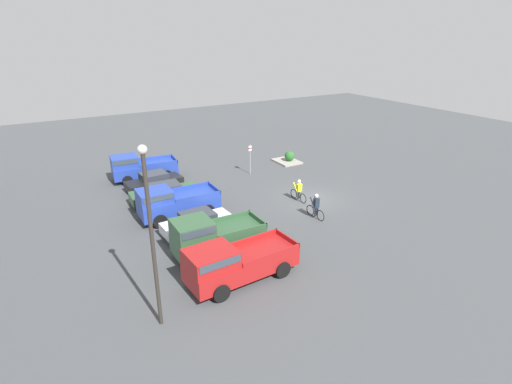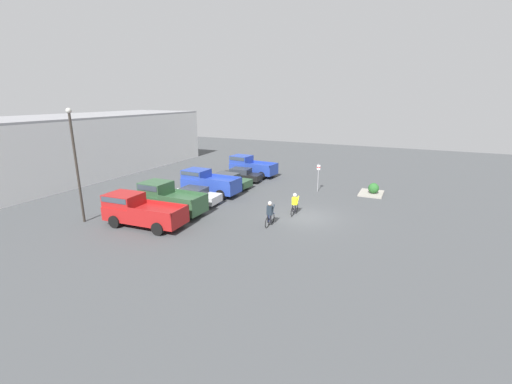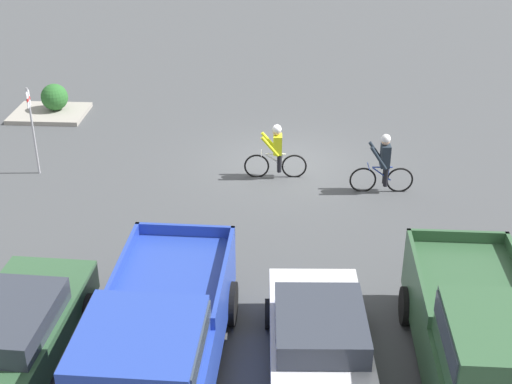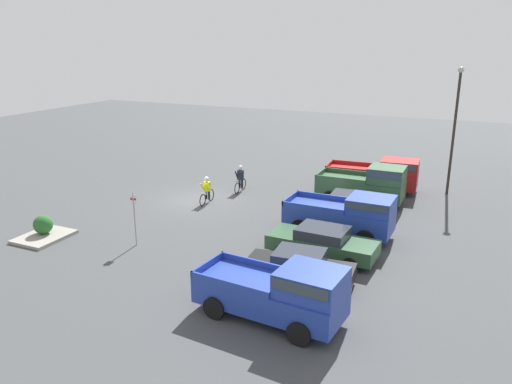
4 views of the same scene
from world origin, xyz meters
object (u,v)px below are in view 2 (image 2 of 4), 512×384
object	(u,v)px
pickup_truck_0	(139,210)
cyclist_0	(295,203)
sedan_0	(194,196)
lamppost	(75,158)
sedan_2	(241,175)
pickup_truck_3	(250,166)
pickup_truck_1	(168,198)
pickup_truck_2	(207,182)
cyclist_1	(270,213)
fire_lane_sign	(318,175)
shrub	(374,188)
sedan_1	(226,180)

from	to	relation	value
pickup_truck_0	cyclist_0	world-z (taller)	pickup_truck_0
sedan_0	lamppost	distance (m)	8.97
sedan_2	pickup_truck_3	size ratio (longest dim) A/B	0.82
pickup_truck_0	lamppost	xyz separation A→B (m)	(-1.14, 4.03, 3.36)
pickup_truck_1	pickup_truck_0	bearing A→B (deg)	177.43
sedan_0	pickup_truck_2	size ratio (longest dim) A/B	0.84
pickup_truck_3	sedan_2	bearing A→B (deg)	-172.60
sedan_0	cyclist_1	bearing A→B (deg)	-104.14
fire_lane_sign	pickup_truck_2	bearing A→B (deg)	120.65
lamppost	pickup_truck_0	bearing A→B (deg)	-74.15
pickup_truck_1	sedan_2	world-z (taller)	pickup_truck_1
pickup_truck_3	fire_lane_sign	distance (m)	9.22
pickup_truck_1	fire_lane_sign	xyz separation A→B (m)	(10.71, -8.42, 0.38)
pickup_truck_2	fire_lane_sign	bearing A→B (deg)	-59.35
sedan_0	cyclist_1	world-z (taller)	cyclist_1
sedan_0	cyclist_1	xyz separation A→B (m)	(-1.88, -7.47, 0.18)
fire_lane_sign	shrub	size ratio (longest dim) A/B	2.79
sedan_1	sedan_2	bearing A→B (deg)	-1.51
pickup_truck_2	cyclist_1	size ratio (longest dim) A/B	2.97
pickup_truck_2	cyclist_1	bearing A→B (deg)	-120.39
sedan_0	pickup_truck_3	distance (m)	11.26
cyclist_1	fire_lane_sign	world-z (taller)	fire_lane_sign
pickup_truck_1	pickup_truck_2	distance (m)	5.61
pickup_truck_1	lamppost	size ratio (longest dim) A/B	0.64
pickup_truck_0	sedan_2	distance (m)	14.04
sedan_1	pickup_truck_0	bearing A→B (deg)	178.72
sedan_1	shrub	xyz separation A→B (m)	(3.29, -13.07, -0.08)
cyclist_1	fire_lane_sign	bearing A→B (deg)	-3.56
cyclist_0	cyclist_1	distance (m)	3.02
pickup_truck_1	pickup_truck_3	size ratio (longest dim) A/B	0.94
sedan_1	pickup_truck_3	xyz separation A→B (m)	(5.64, 0.30, 0.41)
sedan_0	shrub	world-z (taller)	sedan_0
sedan_1	lamppost	xyz separation A→B (m)	(-12.37, 4.28, 3.77)
pickup_truck_3	cyclist_0	size ratio (longest dim) A/B	2.95
pickup_truck_0	fire_lane_sign	distance (m)	16.02
fire_lane_sign	pickup_truck_1	bearing A→B (deg)	141.82
cyclist_1	sedan_2	bearing A→B (deg)	36.51
pickup_truck_3	shrub	xyz separation A→B (m)	(-2.35, -13.36, -0.49)
lamppost	sedan_0	bearing A→B (deg)	-33.54
pickup_truck_2	cyclist_0	distance (m)	8.93
shrub	sedan_2	bearing A→B (deg)	92.17
sedan_0	lamppost	xyz separation A→B (m)	(-6.77, 4.49, 3.79)
sedan_0	pickup_truck_2	bearing A→B (deg)	10.59
sedan_2	pickup_truck_0	bearing A→B (deg)	178.67
sedan_0	lamppost	world-z (taller)	lamppost
sedan_0	sedan_2	size ratio (longest dim) A/B	1.00
sedan_2	cyclist_1	world-z (taller)	cyclist_1
pickup_truck_0	cyclist_1	world-z (taller)	pickup_truck_0
cyclist_1	pickup_truck_2	bearing A→B (deg)	59.61
sedan_1	shrub	distance (m)	13.48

